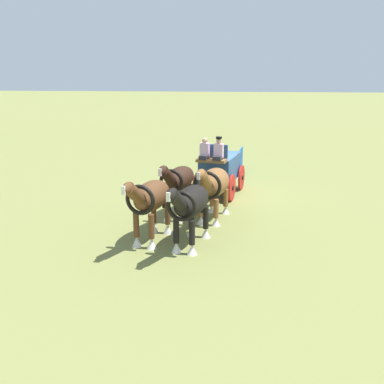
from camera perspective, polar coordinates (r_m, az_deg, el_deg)
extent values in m
plane|color=olive|center=(19.07, 3.72, -0.18)|extent=(220.00, 220.00, 0.00)
cube|color=#2D4C7A|center=(18.79, 3.78, 3.31)|extent=(2.62, 1.75, 1.06)
cube|color=brown|center=(17.29, 2.61, 4.20)|extent=(0.78, 1.26, 0.12)
cube|color=#2D4C7A|center=(17.08, 2.22, 1.47)|extent=(0.44, 1.07, 0.60)
cube|color=#2D4C7A|center=(17.51, 2.89, 5.46)|extent=(0.29, 1.17, 0.55)
cube|color=red|center=(18.93, 3.75, 1.44)|extent=(2.64, 0.67, 0.16)
cylinder|color=red|center=(17.85, 5.32, 0.54)|extent=(1.11, 0.29, 1.11)
cylinder|color=black|center=(17.85, 5.32, 0.54)|extent=(0.23, 0.22, 0.20)
cylinder|color=red|center=(18.23, 0.70, 0.92)|extent=(1.11, 0.29, 1.11)
cylinder|color=black|center=(18.23, 0.70, 0.92)|extent=(0.23, 0.22, 0.20)
cylinder|color=red|center=(19.68, 6.58, 1.92)|extent=(1.11, 0.29, 1.11)
cylinder|color=black|center=(19.68, 6.58, 1.92)|extent=(0.23, 0.22, 0.20)
cylinder|color=red|center=(20.03, 2.35, 2.24)|extent=(1.11, 0.29, 1.11)
cylinder|color=black|center=(20.03, 2.35, 2.24)|extent=(0.23, 0.22, 0.20)
cylinder|color=brown|center=(16.58, 1.59, -0.38)|extent=(2.57, 0.60, 0.10)
cube|color=#2D2D33|center=(17.08, 3.44, 4.53)|extent=(0.45, 0.39, 0.16)
cube|color=silver|center=(17.14, 3.56, 5.50)|extent=(0.31, 0.40, 0.55)
sphere|color=tan|center=(17.08, 3.58, 6.77)|extent=(0.22, 0.22, 0.22)
cylinder|color=black|center=(17.06, 3.58, 7.21)|extent=(0.24, 0.24, 0.08)
cube|color=#2D2D33|center=(17.23, 1.58, 4.65)|extent=(0.45, 0.39, 0.16)
cube|color=silver|center=(17.29, 1.70, 5.61)|extent=(0.31, 0.40, 0.55)
sphere|color=tan|center=(17.23, 1.71, 6.87)|extent=(0.22, 0.22, 0.22)
ellipsoid|color=brown|center=(15.37, 2.97, 1.30)|extent=(2.17, 1.35, 0.98)
cylinder|color=brown|center=(14.85, 3.22, -2.22)|extent=(0.18, 0.18, 0.67)
cone|color=silver|center=(15.01, 3.19, -3.97)|extent=(0.30, 0.30, 0.29)
cylinder|color=brown|center=(14.99, 1.23, -2.03)|extent=(0.18, 0.18, 0.67)
cone|color=silver|center=(15.15, 1.22, -3.76)|extent=(0.30, 0.30, 0.29)
cylinder|color=brown|center=(16.16, 4.51, -0.77)|extent=(0.18, 0.18, 0.67)
cone|color=silver|center=(16.30, 4.48, -2.40)|extent=(0.30, 0.30, 0.29)
cylinder|color=brown|center=(16.29, 2.68, -0.61)|extent=(0.18, 0.18, 0.67)
cone|color=silver|center=(16.43, 2.65, -2.22)|extent=(0.30, 0.30, 0.29)
cylinder|color=brown|center=(14.08, 1.63, 1.70)|extent=(1.00, 0.54, 0.81)
ellipsoid|color=brown|center=(13.68, 1.20, 2.40)|extent=(0.64, 0.37, 0.32)
cube|color=silver|center=(13.42, 0.85, 2.14)|extent=(0.08, 0.11, 0.24)
torus|color=black|center=(14.50, 2.04, 0.86)|extent=(0.31, 1.00, 1.00)
cylinder|color=black|center=(16.44, 3.93, 1.14)|extent=(0.14, 0.14, 0.80)
ellipsoid|color=#331E14|center=(15.74, -1.60, 1.82)|extent=(2.13, 1.22, 0.84)
cylinder|color=#331E14|center=(15.22, -1.64, -1.51)|extent=(0.18, 0.18, 0.74)
cone|color=silver|center=(15.38, -1.63, -3.40)|extent=(0.30, 0.30, 0.32)
cylinder|color=#331E14|center=(15.37, -3.27, -1.35)|extent=(0.18, 0.18, 0.74)
cone|color=silver|center=(15.54, -3.24, -3.23)|extent=(0.30, 0.30, 0.32)
cylinder|color=#331E14|center=(16.49, 0.00, -0.16)|extent=(0.18, 0.18, 0.74)
cone|color=silver|center=(16.64, 0.00, -1.92)|extent=(0.30, 0.30, 0.32)
cylinder|color=#331E14|center=(16.64, -1.52, -0.02)|extent=(0.18, 0.18, 0.74)
cone|color=silver|center=(16.79, -1.51, -1.77)|extent=(0.30, 0.30, 0.32)
cylinder|color=#331E14|center=(14.49, -3.30, 2.17)|extent=(1.00, 0.54, 0.81)
ellipsoid|color=#331E14|center=(14.10, -3.86, 2.86)|extent=(0.64, 0.37, 0.32)
cube|color=silver|center=(13.85, -4.29, 2.62)|extent=(0.08, 0.11, 0.24)
torus|color=black|center=(14.89, -2.77, 1.42)|extent=(0.29, 0.89, 0.88)
cylinder|color=black|center=(16.77, -0.38, 1.63)|extent=(0.14, 0.14, 0.80)
ellipsoid|color=black|center=(12.95, -0.05, -1.17)|extent=(2.17, 1.26, 0.88)
cylinder|color=black|center=(12.48, -0.01, -5.43)|extent=(0.18, 0.18, 0.73)
cone|color=silver|center=(12.67, -0.01, -7.64)|extent=(0.30, 0.30, 0.31)
cylinder|color=black|center=(12.63, -2.11, -5.18)|extent=(0.18, 0.18, 0.73)
cone|color=silver|center=(12.82, -2.09, -7.37)|extent=(0.30, 0.30, 0.31)
cylinder|color=black|center=(13.76, 1.84, -3.41)|extent=(0.18, 0.18, 0.73)
cone|color=silver|center=(13.94, 1.82, -5.45)|extent=(0.30, 0.30, 0.31)
cylinder|color=black|center=(13.90, -0.08, -3.21)|extent=(0.18, 0.18, 0.73)
cone|color=silver|center=(14.07, -0.08, -5.23)|extent=(0.30, 0.30, 0.31)
cylinder|color=black|center=(11.68, -2.02, -1.05)|extent=(1.00, 0.54, 0.81)
ellipsoid|color=black|center=(11.27, -2.67, -0.30)|extent=(0.64, 0.37, 0.32)
cube|color=silver|center=(11.02, -3.18, -0.68)|extent=(0.08, 0.11, 0.24)
torus|color=black|center=(12.09, -1.40, -1.90)|extent=(0.30, 0.92, 0.91)
cylinder|color=black|center=(14.02, 1.32, -1.15)|extent=(0.14, 0.14, 0.80)
ellipsoid|color=brown|center=(13.39, -5.34, -0.46)|extent=(2.06, 1.26, 0.90)
cylinder|color=brown|center=(12.94, -5.43, -4.59)|extent=(0.18, 0.18, 0.76)
cone|color=silver|center=(13.14, -5.37, -6.83)|extent=(0.30, 0.30, 0.33)
cylinder|color=brown|center=(13.14, -7.42, -4.34)|extent=(0.18, 0.18, 0.76)
cone|color=silver|center=(13.33, -7.34, -6.55)|extent=(0.30, 0.30, 0.33)
cylinder|color=brown|center=(14.11, -3.26, -2.82)|extent=(0.18, 0.18, 0.76)
cone|color=silver|center=(14.29, -3.23, -4.90)|extent=(0.30, 0.30, 0.33)
cylinder|color=brown|center=(14.29, -5.11, -2.62)|extent=(0.18, 0.18, 0.76)
cone|color=silver|center=(14.47, -5.06, -4.67)|extent=(0.30, 0.30, 0.33)
cylinder|color=brown|center=(12.20, -7.68, -0.20)|extent=(1.00, 0.54, 0.81)
ellipsoid|color=brown|center=(11.82, -8.49, 0.55)|extent=(0.64, 0.37, 0.32)
cube|color=silver|center=(11.57, -9.10, 0.21)|extent=(0.08, 0.11, 0.24)
torus|color=black|center=(12.60, -6.91, -1.05)|extent=(0.30, 0.94, 0.93)
cylinder|color=black|center=(14.37, -3.72, -0.56)|extent=(0.14, 0.14, 0.80)
cube|color=#1959B2|center=(23.32, 6.23, 4.04)|extent=(3.19, 0.41, 1.10)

